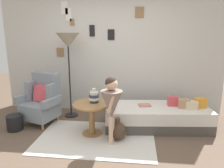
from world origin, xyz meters
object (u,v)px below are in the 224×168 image
object	(u,v)px
vase_striped	(94,97)
demijohn_near	(117,131)
armchair	(42,101)
person_child	(112,102)
magazine_basket	(15,123)
daybed	(157,117)
floor_lamp	(68,43)
side_table	(92,112)
book_on_daybed	(145,105)

from	to	relation	value
vase_striped	demijohn_near	size ratio (longest dim) A/B	0.66
armchair	vase_striped	world-z (taller)	armchair
person_child	demijohn_near	size ratio (longest dim) A/B	2.86
vase_striped	magazine_basket	xyz separation A→B (m)	(-1.47, -0.05, -0.53)
daybed	demijohn_near	bearing A→B (deg)	-139.96
vase_striped	floor_lamp	world-z (taller)	floor_lamp
side_table	vase_striped	size ratio (longest dim) A/B	2.53
side_table	book_on_daybed	bearing A→B (deg)	26.30
side_table	book_on_daybed	distance (m)	1.02
demijohn_near	armchair	bearing A→B (deg)	160.58
floor_lamp	side_table	bearing A→B (deg)	-51.72
daybed	side_table	distance (m)	1.25
person_child	side_table	bearing A→B (deg)	143.51
vase_striped	book_on_daybed	xyz separation A→B (m)	(0.88, 0.40, -0.25)
armchair	magazine_basket	world-z (taller)	armchair
armchair	book_on_daybed	xyz separation A→B (m)	(1.99, 0.04, -0.02)
armchair	side_table	size ratio (longest dim) A/B	1.52
armchair	side_table	xyz separation A→B (m)	(1.08, -0.41, -0.03)
daybed	magazine_basket	xyz separation A→B (m)	(-2.58, -0.45, -0.06)
armchair	person_child	xyz separation A→B (m)	(1.46, -0.69, 0.26)
book_on_daybed	magazine_basket	size ratio (longest dim) A/B	0.79
side_table	vase_striped	xyz separation A→B (m)	(0.04, 0.05, 0.26)
armchair	demijohn_near	world-z (taller)	armchair
person_child	magazine_basket	world-z (taller)	person_child
demijohn_near	magazine_basket	world-z (taller)	demijohn_near
daybed	vase_striped	distance (m)	1.27
side_table	vase_striped	bearing A→B (deg)	55.65
daybed	side_table	size ratio (longest dim) A/B	3.09
floor_lamp	person_child	size ratio (longest dim) A/B	1.59
side_table	floor_lamp	world-z (taller)	floor_lamp
armchair	floor_lamp	distance (m)	1.25
daybed	floor_lamp	world-z (taller)	floor_lamp
book_on_daybed	magazine_basket	bearing A→B (deg)	-169.13
person_child	book_on_daybed	distance (m)	0.95
floor_lamp	book_on_daybed	world-z (taller)	floor_lamp
armchair	floor_lamp	bearing A→B (deg)	39.56
book_on_daybed	daybed	bearing A→B (deg)	-1.30
side_table	demijohn_near	size ratio (longest dim) A/B	1.67
armchair	person_child	world-z (taller)	person_child
side_table	armchair	bearing A→B (deg)	159.23
floor_lamp	book_on_daybed	bearing A→B (deg)	-12.35
daybed	demijohn_near	size ratio (longest dim) A/B	5.16
magazine_basket	person_child	bearing A→B (deg)	-8.76
daybed	side_table	xyz separation A→B (m)	(-1.15, -0.45, 0.21)
floor_lamp	magazine_basket	size ratio (longest dim) A/B	6.20
daybed	person_child	world-z (taller)	person_child
vase_striped	demijohn_near	bearing A→B (deg)	-23.83
armchair	daybed	world-z (taller)	armchair
armchair	demijohn_near	size ratio (longest dim) A/B	2.54
side_table	magazine_basket	bearing A→B (deg)	179.99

